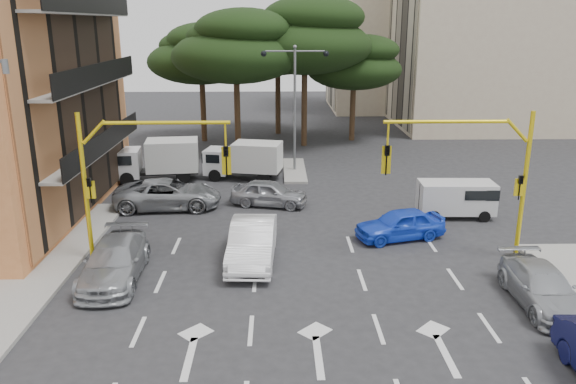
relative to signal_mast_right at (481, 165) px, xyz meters
name	(u,v)px	position (x,y,z in m)	size (l,w,h in m)	color
ground	(308,280)	(-6.80, -1.99, -3.88)	(120.00, 120.00, 0.00)	#28282B
median_strip	(295,170)	(-6.80, 14.01, -3.81)	(1.40, 6.00, 0.15)	gray
apartment_beige_near	(516,21)	(13.15, 30.01, 5.47)	(20.20, 12.15, 18.70)	#C7B095
apartment_beige_far	(406,31)	(6.15, 42.01, 4.47)	(16.20, 12.15, 16.70)	#C7B095
pine_left_near	(236,46)	(-10.75, 19.96, 3.72)	(9.15, 9.15, 10.23)	#382616
pine_center	(306,35)	(-5.75, 21.96, 4.41)	(9.98, 9.98, 11.16)	#382616
pine_left_far	(201,53)	(-13.75, 23.96, 3.03)	(8.32, 8.32, 9.30)	#382616
pine_right	(355,62)	(-1.75, 23.96, 2.33)	(7.49, 7.49, 8.37)	#382616
pine_back	(278,43)	(-7.75, 26.96, 3.72)	(9.15, 9.15, 10.23)	#382616
signal_mast_right	(481,165)	(0.00, 0.00, 0.00)	(5.79, 0.37, 6.00)	yellow
signal_mast_left	(130,167)	(-13.61, 0.00, 0.00)	(5.79, 0.37, 6.00)	yellow
street_lamp_center	(295,86)	(-6.80, 14.01, 1.54)	(4.16, 0.36, 7.77)	slate
car_white_hatch	(252,242)	(-8.95, -0.14, -3.07)	(1.73, 4.97, 1.64)	white
car_blue_compact	(400,224)	(-2.53, 2.14, -3.21)	(1.60, 3.97, 1.35)	blue
car_silver_wagon	(115,261)	(-14.00, -1.73, -3.16)	(2.02, 4.98, 1.45)	#9D9FA4
car_silver_cross_a	(168,194)	(-13.57, 6.71, -3.13)	(2.49, 5.40, 1.50)	#93979B
car_silver_cross_b	(269,193)	(-8.36, 7.01, -3.20)	(1.61, 3.99, 1.36)	#9FA1A7
car_silver_parked	(542,287)	(0.98, -4.01, -3.24)	(1.81, 4.45, 1.29)	#9FA2A7
van_white	(456,199)	(0.84, 5.04, -2.98)	(1.63, 3.61, 1.80)	silver
box_truck_a	(157,161)	(-15.15, 12.01, -2.64)	(2.13, 5.06, 2.49)	silver
box_truck_b	(244,161)	(-9.96, 12.23, -2.73)	(1.97, 4.68, 2.30)	silver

